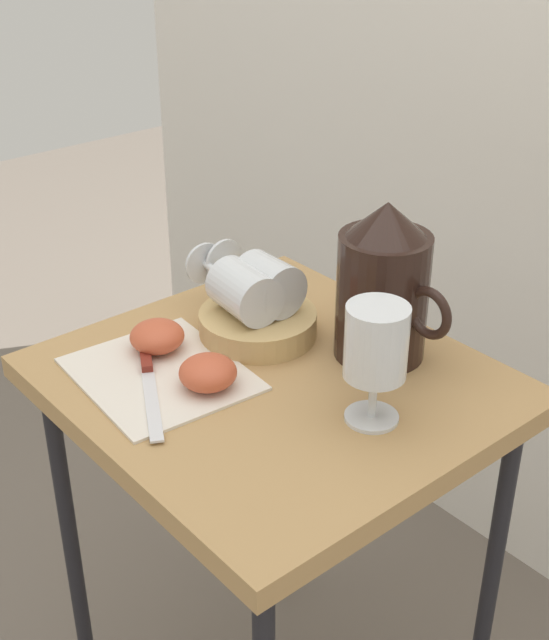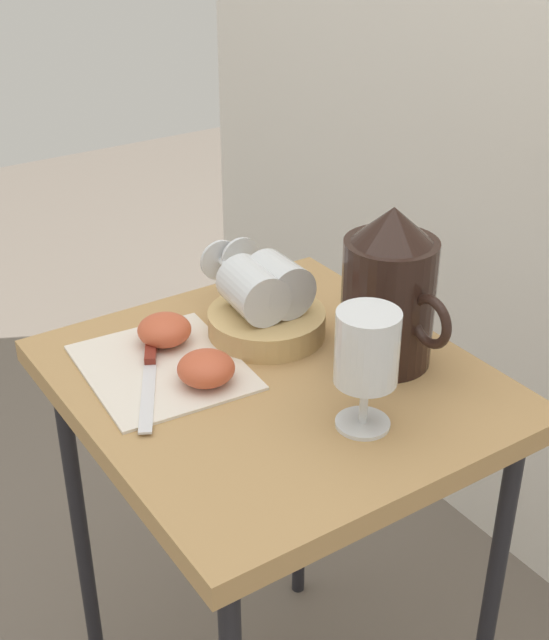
# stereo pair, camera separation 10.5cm
# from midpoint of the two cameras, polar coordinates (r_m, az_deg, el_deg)

# --- Properties ---
(table) EXTENTS (0.53, 0.49, 0.68)m
(table) POSITION_cam_midpoint_polar(r_m,az_deg,el_deg) (1.13, 2.68, -6.73)
(table) COLOR #AD8451
(table) RESTS_ON ground_plane
(linen_napkin) EXTENTS (0.23, 0.21, 0.00)m
(linen_napkin) POSITION_cam_midpoint_polar(r_m,az_deg,el_deg) (1.11, -4.69, -3.18)
(linen_napkin) COLOR silver
(linen_napkin) RESTS_ON table
(basket_tray) EXTENTS (0.16, 0.16, 0.03)m
(basket_tray) POSITION_cam_midpoint_polar(r_m,az_deg,el_deg) (1.18, 2.05, -0.27)
(basket_tray) COLOR tan
(basket_tray) RESTS_ON table
(pitcher) EXTENTS (0.17, 0.12, 0.21)m
(pitcher) POSITION_cam_midpoint_polar(r_m,az_deg,el_deg) (1.10, 10.22, 1.18)
(pitcher) COLOR black
(pitcher) RESTS_ON table
(wine_glass_upright) EXTENTS (0.07, 0.07, 0.15)m
(wine_glass_upright) POSITION_cam_midpoint_polar(r_m,az_deg,el_deg) (0.97, 9.20, -2.33)
(wine_glass_upright) COLOR silver
(wine_glass_upright) RESTS_ON table
(wine_glass_tipped_near) EXTENTS (0.14, 0.08, 0.07)m
(wine_glass_tipped_near) POSITION_cam_midpoint_polar(r_m,az_deg,el_deg) (1.16, 2.68, 2.39)
(wine_glass_tipped_near) COLOR silver
(wine_glass_tipped_near) RESTS_ON basket_tray
(wine_glass_tipped_far) EXTENTS (0.16, 0.08, 0.07)m
(wine_glass_tipped_far) POSITION_cam_midpoint_polar(r_m,az_deg,el_deg) (1.15, 1.09, 2.01)
(wine_glass_tipped_far) COLOR silver
(wine_glass_tipped_far) RESTS_ON basket_tray
(apple_half_left) EXTENTS (0.07, 0.07, 0.04)m
(apple_half_left) POSITION_cam_midpoint_polar(r_m,az_deg,el_deg) (1.15, -4.66, -0.72)
(apple_half_left) COLOR #C15133
(apple_half_left) RESTS_ON linen_napkin
(apple_half_right) EXTENTS (0.07, 0.07, 0.04)m
(apple_half_right) POSITION_cam_midpoint_polar(r_m,az_deg,el_deg) (1.06, -1.70, -3.28)
(apple_half_right) COLOR #C15133
(apple_half_right) RESTS_ON linen_napkin
(knife) EXTENTS (0.21, 0.12, 0.01)m
(knife) POSITION_cam_midpoint_polar(r_m,az_deg,el_deg) (1.11, -5.50, -2.83)
(knife) COLOR silver
(knife) RESTS_ON linen_napkin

